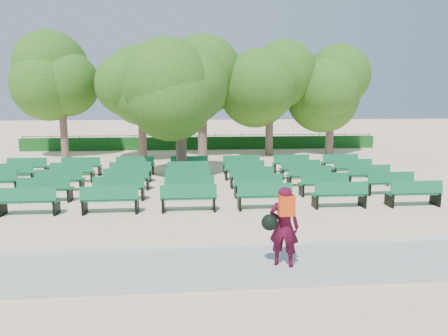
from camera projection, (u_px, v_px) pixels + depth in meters
name	position (u px, v px, depth m)	size (l,w,h in m)	color
ground	(215.00, 191.00, 15.94)	(120.00, 120.00, 0.00)	beige
paving	(236.00, 266.00, 8.67)	(30.00, 2.20, 0.06)	#A7A6A3
curb	(231.00, 246.00, 9.79)	(30.00, 0.12, 0.10)	silver
hedge	(203.00, 143.00, 29.62)	(26.00, 0.70, 0.90)	#134D19
fence	(202.00, 148.00, 30.08)	(26.00, 0.10, 1.02)	black
tree_line	(205.00, 157.00, 25.76)	(21.80, 6.80, 7.04)	#35691C
bench_array	(189.00, 186.00, 16.37)	(1.84, 0.67, 1.14)	#12693B
tree_among	(180.00, 91.00, 18.28)	(4.13, 4.13, 5.88)	brown
person	(283.00, 225.00, 8.46)	(0.87, 0.64, 1.74)	#43091F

